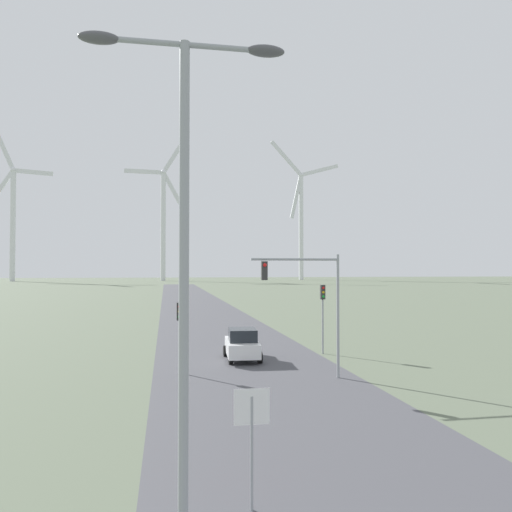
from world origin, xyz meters
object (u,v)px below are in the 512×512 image
at_px(streetlamp, 184,232).
at_px(traffic_light_post_near_right, 323,303).
at_px(wind_turbine_center, 301,215).
at_px(car_approaching, 242,344).
at_px(traffic_light_mast_overhead, 308,290).
at_px(wind_turbine_far_left, 13,214).
at_px(wind_turbine_left, 163,215).
at_px(stop_sign_near, 252,425).
at_px(traffic_light_post_near_left, 179,321).

height_order(streetlamp, traffic_light_post_near_right, streetlamp).
bearing_deg(wind_turbine_center, traffic_light_post_near_right, -105.10).
height_order(car_approaching, wind_turbine_center, wind_turbine_center).
distance_m(streetlamp, wind_turbine_center, 234.08).
bearing_deg(traffic_light_post_near_right, traffic_light_mast_overhead, -113.34).
bearing_deg(wind_turbine_far_left, traffic_light_mast_overhead, -70.72).
bearing_deg(wind_turbine_left, traffic_light_mast_overhead, -87.71).
xyz_separation_m(streetlamp, car_approaching, (4.11, 20.16, -5.05)).
bearing_deg(traffic_light_mast_overhead, wind_turbine_center, 74.62).
relative_size(stop_sign_near, traffic_light_post_near_left, 0.74).
height_order(traffic_light_post_near_left, traffic_light_mast_overhead, traffic_light_mast_overhead).
xyz_separation_m(traffic_light_post_near_left, traffic_light_mast_overhead, (6.11, -2.47, 1.65)).
bearing_deg(streetlamp, stop_sign_near, 54.34).
height_order(traffic_light_post_near_right, wind_turbine_far_left, wind_turbine_far_left).
distance_m(streetlamp, stop_sign_near, 4.91).
distance_m(streetlamp, wind_turbine_far_left, 225.73).
height_order(streetlamp, wind_turbine_left, wind_turbine_left).
relative_size(traffic_light_post_near_left, wind_turbine_left, 0.06).
bearing_deg(wind_turbine_left, wind_turbine_center, 9.01).
xyz_separation_m(wind_turbine_far_left, wind_turbine_center, (127.75, 8.35, 2.84)).
bearing_deg(car_approaching, streetlamp, -101.51).
height_order(traffic_light_post_near_right, car_approaching, traffic_light_post_near_right).
height_order(streetlamp, traffic_light_post_near_left, streetlamp).
xyz_separation_m(stop_sign_near, car_approaching, (2.53, 17.96, -0.96)).
xyz_separation_m(traffic_light_post_near_left, wind_turbine_far_left, (-64.12, 198.32, 25.76)).
bearing_deg(traffic_light_post_near_left, stop_sign_near, -85.43).
bearing_deg(traffic_light_post_near_right, traffic_light_post_near_left, -154.63).
relative_size(stop_sign_near, car_approaching, 0.64).
height_order(traffic_light_post_near_right, wind_turbine_left, wind_turbine_left).
xyz_separation_m(streetlamp, stop_sign_near, (1.58, 2.20, -4.09)).
height_order(traffic_light_post_near_right, traffic_light_mast_overhead, traffic_light_mast_overhead).
bearing_deg(stop_sign_near, car_approaching, 81.99).
height_order(traffic_light_mast_overhead, wind_turbine_left, wind_turbine_left).
bearing_deg(wind_turbine_far_left, car_approaching, -70.84).
bearing_deg(wind_turbine_center, stop_sign_near, -105.74).
xyz_separation_m(traffic_light_post_near_right, wind_turbine_far_left, (-73.14, 194.05, 25.25)).
bearing_deg(streetlamp, traffic_light_mast_overhead, 65.98).
bearing_deg(wind_turbine_far_left, stop_sign_near, -72.97).
relative_size(traffic_light_mast_overhead, wind_turbine_far_left, 0.10).
relative_size(stop_sign_near, traffic_light_post_near_right, 0.62).
distance_m(stop_sign_near, wind_turbine_center, 232.02).
bearing_deg(traffic_light_mast_overhead, wind_turbine_left, 92.29).
bearing_deg(traffic_light_post_near_left, streetlamp, -91.32).
height_order(stop_sign_near, wind_turbine_center, wind_turbine_center).
relative_size(traffic_light_post_near_right, traffic_light_mast_overhead, 0.71).
distance_m(streetlamp, traffic_light_mast_overhead, 16.06).
distance_m(streetlamp, traffic_light_post_near_right, 23.49).
height_order(stop_sign_near, wind_turbine_left, wind_turbine_left).
distance_m(traffic_light_post_near_right, wind_turbine_far_left, 208.90).
relative_size(stop_sign_near, wind_turbine_center, 0.04).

